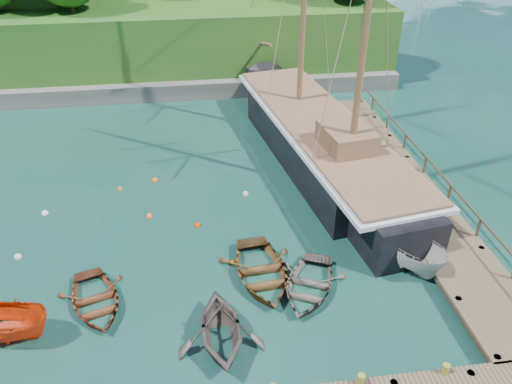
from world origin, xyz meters
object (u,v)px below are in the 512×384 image
at_px(rowboat_1, 221,344).
at_px(cabin_boat_white, 398,260).
at_px(rowboat_3, 308,291).
at_px(motorboat_orange, 2,337).
at_px(schooner, 321,146).
at_px(rowboat_0, 96,306).
at_px(rowboat_2, 261,278).

relative_size(rowboat_1, cabin_boat_white, 0.80).
distance_m(rowboat_3, motorboat_orange, 12.33).
bearing_deg(motorboat_orange, rowboat_1, -85.21).
xyz_separation_m(rowboat_3, schooner, (3.26, 10.99, 1.11)).
distance_m(rowboat_0, motorboat_orange, 3.59).
bearing_deg(schooner, rowboat_1, -127.08).
distance_m(rowboat_2, cabin_boat_white, 6.48).
xyz_separation_m(rowboat_0, rowboat_1, (4.98, -2.70, 0.00)).
bearing_deg(rowboat_0, motorboat_orange, -179.22).
height_order(rowboat_3, schooner, schooner).
bearing_deg(rowboat_3, schooner, 99.36).
bearing_deg(rowboat_1, rowboat_2, 56.77).
distance_m(rowboat_0, cabin_boat_white, 13.53).
bearing_deg(rowboat_1, rowboat_0, 149.17).
xyz_separation_m(cabin_boat_white, schooner, (-1.33, 9.61, 1.11)).
height_order(rowboat_1, schooner, schooner).
relative_size(rowboat_0, cabin_boat_white, 0.80).
bearing_deg(rowboat_2, rowboat_1, -126.07).
height_order(rowboat_2, cabin_boat_white, cabin_boat_white).
relative_size(rowboat_2, cabin_boat_white, 0.95).
height_order(rowboat_3, cabin_boat_white, cabin_boat_white).
distance_m(motorboat_orange, cabin_boat_white, 17.04).
bearing_deg(rowboat_3, rowboat_0, -156.20).
bearing_deg(motorboat_orange, cabin_boat_white, -67.32).
bearing_deg(rowboat_0, rowboat_3, -20.18).
distance_m(rowboat_0, rowboat_2, 7.06).
xyz_separation_m(rowboat_1, rowboat_3, (3.92, 2.37, 0.00)).
height_order(rowboat_1, rowboat_2, rowboat_1).
distance_m(rowboat_1, rowboat_3, 4.58).
xyz_separation_m(rowboat_0, rowboat_3, (8.90, -0.32, 0.00)).
bearing_deg(rowboat_0, rowboat_2, -12.22).
height_order(rowboat_3, motorboat_orange, motorboat_orange).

